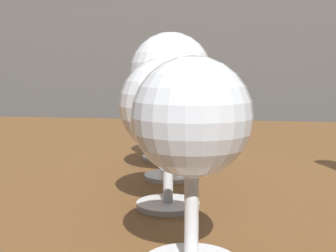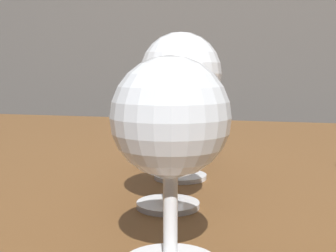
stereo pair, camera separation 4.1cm
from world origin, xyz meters
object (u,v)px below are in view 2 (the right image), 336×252
at_px(wine_glass_chardonnay, 168,108).
at_px(wine_glass_cabernet, 181,97).
at_px(wine_glass_rose, 181,76).
at_px(wine_glass_white, 170,124).

xyz_separation_m(wine_glass_chardonnay, wine_glass_cabernet, (-0.04, 0.22, -0.00)).
relative_size(wine_glass_chardonnay, wine_glass_cabernet, 1.07).
height_order(wine_glass_chardonnay, wine_glass_rose, wine_glass_rose).
xyz_separation_m(wine_glass_chardonnay, wine_glass_rose, (-0.01, 0.11, 0.03)).
bearing_deg(wine_glass_rose, wine_glass_chardonnay, -82.70).
distance_m(wine_glass_white, wine_glass_rose, 0.24).
relative_size(wine_glass_white, wine_glass_chardonnay, 0.98).
bearing_deg(wine_glass_rose, wine_glass_white, -78.46).
distance_m(wine_glass_chardonnay, wine_glass_cabernet, 0.22).
bearing_deg(wine_glass_cabernet, wine_glass_white, -78.12).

